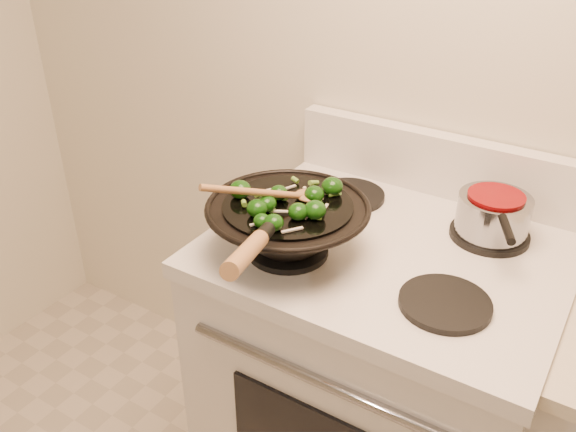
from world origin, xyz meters
The scene contains 5 objects.
stove centered at (-0.18, 1.17, 0.47)m, with size 0.78×0.67×1.08m.
wok centered at (-0.36, 1.02, 0.99)m, with size 0.35×0.57×0.23m.
stirfry centered at (-0.35, 1.00, 1.06)m, with size 0.23×0.24×0.04m.
wooden_spoon centered at (-0.37, 1.00, 1.07)m, with size 0.16×0.24×0.09m.
saucepan centered at (0.00, 1.32, 0.98)m, with size 0.17×0.25×0.10m.
Camera 1 is at (0.24, 0.06, 1.67)m, focal length 38.00 mm.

